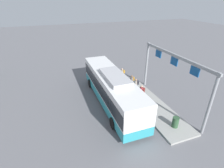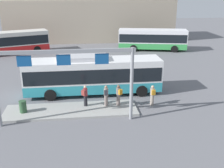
% 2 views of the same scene
% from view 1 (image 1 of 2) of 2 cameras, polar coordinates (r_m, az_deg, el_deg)
% --- Properties ---
extents(ground_plane, '(120.00, 120.00, 0.00)m').
position_cam_1_polar(ground_plane, '(17.73, -0.20, -6.14)').
color(ground_plane, slate).
extents(platform_curb, '(10.00, 2.80, 0.16)m').
position_cam_1_polar(platform_curb, '(17.62, 12.80, -6.81)').
color(platform_curb, '#9E9E99').
rests_on(platform_curb, ground).
extents(bus_main, '(11.76, 2.72, 3.46)m').
position_cam_1_polar(bus_main, '(16.80, -0.20, -0.96)').
color(bus_main, teal).
rests_on(bus_main, ground).
extents(person_boarding, '(0.36, 0.54, 1.67)m').
position_cam_1_polar(person_boarding, '(22.01, 3.38, 3.35)').
color(person_boarding, gray).
rests_on(person_boarding, ground).
extents(person_waiting_near, '(0.52, 0.60, 1.67)m').
position_cam_1_polar(person_waiting_near, '(19.74, 6.56, 0.82)').
color(person_waiting_near, slate).
rests_on(person_waiting_near, platform_curb).
extents(person_waiting_mid, '(0.37, 0.55, 1.67)m').
position_cam_1_polar(person_waiting_mid, '(18.96, 7.88, -0.40)').
color(person_waiting_mid, slate).
rests_on(person_waiting_mid, platform_curb).
extents(person_waiting_far, '(0.55, 0.60, 1.67)m').
position_cam_1_polar(person_waiting_far, '(17.66, 9.78, -2.72)').
color(person_waiting_far, black).
rests_on(person_waiting_far, platform_curb).
extents(platform_sign_gantry, '(9.37, 0.24, 5.20)m').
position_cam_1_polar(platform_sign_gantry, '(16.79, 19.55, 4.70)').
color(platform_sign_gantry, gray).
rests_on(platform_sign_gantry, ground).
extents(trash_bin, '(0.52, 0.52, 0.90)m').
position_cam_1_polar(trash_bin, '(15.15, 20.29, -11.79)').
color(trash_bin, '#2D5133').
rests_on(trash_bin, platform_curb).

